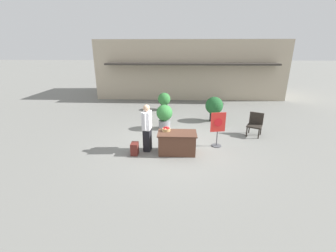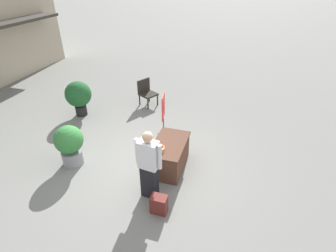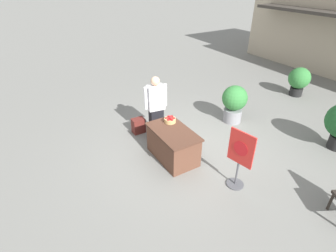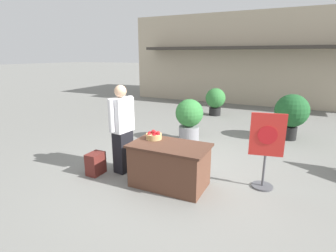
{
  "view_description": "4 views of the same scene",
  "coord_description": "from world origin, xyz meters",
  "px_view_note": "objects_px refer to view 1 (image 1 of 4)",
  "views": [
    {
      "loc": [
        0.13,
        -7.72,
        3.5
      ],
      "look_at": [
        -0.21,
        -0.49,
        0.97
      ],
      "focal_mm": 24.0,
      "sensor_mm": 36.0,
      "label": 1
    },
    {
      "loc": [
        -4.94,
        -2.03,
        4.43
      ],
      "look_at": [
        0.39,
        -0.42,
        1.04
      ],
      "focal_mm": 28.0,
      "sensor_mm": 36.0,
      "label": 2
    },
    {
      "loc": [
        4.37,
        -3.25,
        3.9
      ],
      "look_at": [
        -0.37,
        -0.39,
        0.59
      ],
      "focal_mm": 28.0,
      "sensor_mm": 36.0,
      "label": 3
    },
    {
      "loc": [
        1.89,
        -4.31,
        2.21
      ],
      "look_at": [
        -0.21,
        0.06,
        0.89
      ],
      "focal_mm": 28.0,
      "sensor_mm": 36.0,
      "label": 4
    }
  ],
  "objects_px": {
    "potted_plant_near_right": "(164,100)",
    "apple_basket": "(166,129)",
    "display_table": "(177,143)",
    "poster_board": "(218,128)",
    "backpack": "(135,149)",
    "potted_plant_near_left": "(214,106)",
    "person_visitor": "(147,128)",
    "potted_plant_far_left": "(164,115)",
    "patio_chair": "(255,123)"
  },
  "relations": [
    {
      "from": "backpack",
      "to": "potted_plant_far_left",
      "type": "relative_size",
      "value": 0.38
    },
    {
      "from": "backpack",
      "to": "potted_plant_near_left",
      "type": "xyz_separation_m",
      "value": [
        3.25,
        3.94,
        0.53
      ]
    },
    {
      "from": "patio_chair",
      "to": "potted_plant_near_left",
      "type": "relative_size",
      "value": 0.78
    },
    {
      "from": "display_table",
      "to": "potted_plant_far_left",
      "type": "height_order",
      "value": "potted_plant_far_left"
    },
    {
      "from": "apple_basket",
      "to": "potted_plant_near_right",
      "type": "relative_size",
      "value": 0.28
    },
    {
      "from": "display_table",
      "to": "patio_chair",
      "type": "relative_size",
      "value": 1.4
    },
    {
      "from": "potted_plant_near_left",
      "to": "display_table",
      "type": "bearing_deg",
      "value": -115.71
    },
    {
      "from": "apple_basket",
      "to": "person_visitor",
      "type": "distance_m",
      "value": 0.68
    },
    {
      "from": "display_table",
      "to": "patio_chair",
      "type": "xyz_separation_m",
      "value": [
        3.24,
        1.85,
        0.15
      ]
    },
    {
      "from": "backpack",
      "to": "potted_plant_near_left",
      "type": "relative_size",
      "value": 0.34
    },
    {
      "from": "backpack",
      "to": "potted_plant_near_right",
      "type": "relative_size",
      "value": 0.41
    },
    {
      "from": "backpack",
      "to": "poster_board",
      "type": "xyz_separation_m",
      "value": [
        2.93,
        0.83,
        0.49
      ]
    },
    {
      "from": "potted_plant_near_right",
      "to": "potted_plant_near_left",
      "type": "bearing_deg",
      "value": -37.24
    },
    {
      "from": "apple_basket",
      "to": "potted_plant_near_right",
      "type": "xyz_separation_m",
      "value": [
        -0.43,
        5.56,
        -0.23
      ]
    },
    {
      "from": "backpack",
      "to": "apple_basket",
      "type": "bearing_deg",
      "value": 18.56
    },
    {
      "from": "backpack",
      "to": "potted_plant_near_right",
      "type": "bearing_deg",
      "value": 83.82
    },
    {
      "from": "potted_plant_near_left",
      "to": "poster_board",
      "type": "bearing_deg",
      "value": -95.87
    },
    {
      "from": "backpack",
      "to": "potted_plant_near_right",
      "type": "height_order",
      "value": "potted_plant_near_right"
    },
    {
      "from": "person_visitor",
      "to": "potted_plant_far_left",
      "type": "height_order",
      "value": "person_visitor"
    },
    {
      "from": "person_visitor",
      "to": "backpack",
      "type": "distance_m",
      "value": 0.84
    },
    {
      "from": "apple_basket",
      "to": "display_table",
      "type": "bearing_deg",
      "value": -22.18
    },
    {
      "from": "apple_basket",
      "to": "potted_plant_near_right",
      "type": "height_order",
      "value": "potted_plant_near_right"
    },
    {
      "from": "display_table",
      "to": "potted_plant_far_left",
      "type": "distance_m",
      "value": 2.53
    },
    {
      "from": "poster_board",
      "to": "patio_chair",
      "type": "height_order",
      "value": "poster_board"
    },
    {
      "from": "poster_board",
      "to": "patio_chair",
      "type": "relative_size",
      "value": 1.37
    },
    {
      "from": "poster_board",
      "to": "person_visitor",
      "type": "bearing_deg",
      "value": -90.29
    },
    {
      "from": "patio_chair",
      "to": "potted_plant_far_left",
      "type": "height_order",
      "value": "potted_plant_far_left"
    },
    {
      "from": "backpack",
      "to": "poster_board",
      "type": "distance_m",
      "value": 3.09
    },
    {
      "from": "potted_plant_near_right",
      "to": "apple_basket",
      "type": "bearing_deg",
      "value": -85.54
    },
    {
      "from": "apple_basket",
      "to": "person_visitor",
      "type": "height_order",
      "value": "person_visitor"
    },
    {
      "from": "potted_plant_near_left",
      "to": "backpack",
      "type": "bearing_deg",
      "value": -129.55
    },
    {
      "from": "potted_plant_far_left",
      "to": "potted_plant_near_right",
      "type": "relative_size",
      "value": 1.09
    },
    {
      "from": "display_table",
      "to": "poster_board",
      "type": "relative_size",
      "value": 1.02
    },
    {
      "from": "apple_basket",
      "to": "potted_plant_near_left",
      "type": "relative_size",
      "value": 0.23
    },
    {
      "from": "patio_chair",
      "to": "potted_plant_far_left",
      "type": "relative_size",
      "value": 0.85
    },
    {
      "from": "poster_board",
      "to": "apple_basket",
      "type": "bearing_deg",
      "value": -86.93
    },
    {
      "from": "apple_basket",
      "to": "potted_plant_near_left",
      "type": "bearing_deg",
      "value": 58.68
    },
    {
      "from": "backpack",
      "to": "potted_plant_near_right",
      "type": "distance_m",
      "value": 5.97
    },
    {
      "from": "display_table",
      "to": "patio_chair",
      "type": "distance_m",
      "value": 3.73
    },
    {
      "from": "display_table",
      "to": "potted_plant_near_left",
      "type": "bearing_deg",
      "value": 64.29
    },
    {
      "from": "display_table",
      "to": "patio_chair",
      "type": "bearing_deg",
      "value": 29.72
    },
    {
      "from": "apple_basket",
      "to": "backpack",
      "type": "relative_size",
      "value": 0.67
    },
    {
      "from": "display_table",
      "to": "backpack",
      "type": "height_order",
      "value": "display_table"
    },
    {
      "from": "person_visitor",
      "to": "patio_chair",
      "type": "relative_size",
      "value": 1.77
    },
    {
      "from": "display_table",
      "to": "potted_plant_near_right",
      "type": "xyz_separation_m",
      "value": [
        -0.81,
        5.72,
        0.21
      ]
    },
    {
      "from": "display_table",
      "to": "person_visitor",
      "type": "height_order",
      "value": "person_visitor"
    },
    {
      "from": "poster_board",
      "to": "potted_plant_near_right",
      "type": "distance_m",
      "value": 5.58
    },
    {
      "from": "potted_plant_near_left",
      "to": "person_visitor",
      "type": "bearing_deg",
      "value": -128.44
    },
    {
      "from": "apple_basket",
      "to": "potted_plant_near_right",
      "type": "distance_m",
      "value": 5.59
    },
    {
      "from": "patio_chair",
      "to": "potted_plant_far_left",
      "type": "xyz_separation_m",
      "value": [
        -3.83,
        0.6,
        0.1
      ]
    }
  ]
}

